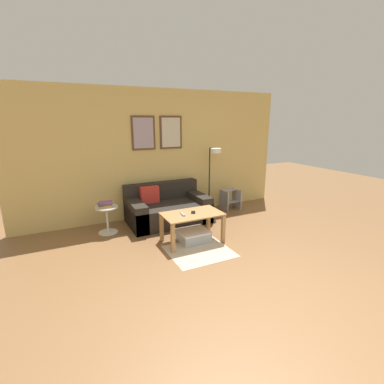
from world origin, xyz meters
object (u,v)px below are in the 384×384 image
(floor_lamp, at_px, (214,164))
(couch, at_px, (167,209))
(storage_bin, at_px, (193,236))
(remote_control, at_px, (183,214))
(cell_phone, at_px, (193,212))
(book_stack, at_px, (105,204))
(side_table, at_px, (107,217))
(step_stool, at_px, (230,199))
(coffee_table, at_px, (192,219))

(floor_lamp, bearing_deg, couch, -174.92)
(couch, distance_m, storage_bin, 1.07)
(couch, xyz_separation_m, storage_bin, (0.06, -1.05, -0.17))
(floor_lamp, height_order, remote_control, floor_lamp)
(storage_bin, height_order, remote_control, remote_control)
(cell_phone, bearing_deg, book_stack, 170.00)
(side_table, bearing_deg, couch, 3.40)
(book_stack, distance_m, step_stool, 2.77)
(couch, bearing_deg, coffee_table, -87.79)
(book_stack, xyz_separation_m, step_stool, (2.75, 0.20, -0.30))
(couch, bearing_deg, storage_bin, -86.92)
(storage_bin, relative_size, remote_control, 3.30)
(couch, height_order, storage_bin, couch)
(coffee_table, xyz_separation_m, step_stool, (1.54, 1.17, -0.16))
(storage_bin, height_order, step_stool, step_stool)
(coffee_table, xyz_separation_m, cell_phone, (0.03, 0.02, 0.10))
(side_table, bearing_deg, book_stack, -172.47)
(floor_lamp, bearing_deg, book_stack, -175.75)
(remote_control, height_order, step_stool, remote_control)
(floor_lamp, relative_size, step_stool, 3.21)
(coffee_table, relative_size, remote_control, 6.44)
(couch, relative_size, floor_lamp, 1.10)
(floor_lamp, relative_size, remote_control, 9.26)
(book_stack, distance_m, cell_phone, 1.56)
(side_table, xyz_separation_m, step_stool, (2.73, 0.20, -0.06))
(storage_bin, bearing_deg, couch, 93.08)
(side_table, height_order, cell_phone, cell_phone)
(side_table, bearing_deg, floor_lamp, 4.22)
(coffee_table, distance_m, storage_bin, 0.30)
(coffee_table, height_order, floor_lamp, floor_lamp)
(book_stack, height_order, step_stool, book_stack)
(couch, bearing_deg, side_table, -176.60)
(coffee_table, distance_m, side_table, 1.54)
(storage_bin, distance_m, cell_phone, 0.40)
(couch, relative_size, book_stack, 6.10)
(book_stack, bearing_deg, step_stool, 4.15)
(couch, distance_m, cell_phone, 1.04)
(storage_bin, xyz_separation_m, step_stool, (1.52, 1.18, 0.14))
(couch, relative_size, coffee_table, 1.58)
(couch, height_order, step_stool, couch)
(couch, relative_size, step_stool, 3.52)
(storage_bin, xyz_separation_m, book_stack, (-1.23, 0.98, 0.44))
(floor_lamp, relative_size, book_stack, 5.56)
(storage_bin, height_order, cell_phone, cell_phone)
(storage_bin, bearing_deg, floor_lamp, 47.85)
(storage_bin, distance_m, side_table, 1.57)
(couch, distance_m, remote_control, 1.08)
(book_stack, height_order, remote_control, book_stack)
(floor_lamp, height_order, side_table, floor_lamp)
(storage_bin, bearing_deg, side_table, 140.86)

